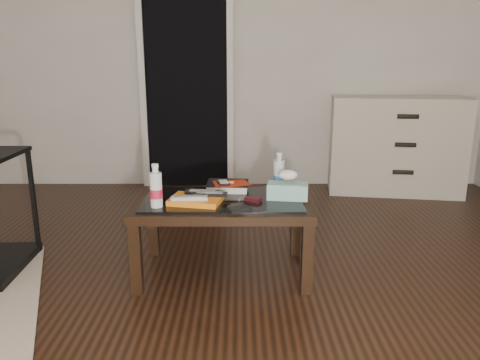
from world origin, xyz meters
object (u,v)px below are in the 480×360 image
object	(u,v)px
coffee_table	(223,209)
tissue_box	(288,191)
textbook	(228,186)
dresser	(395,145)
water_bottle_left	(156,186)
water_bottle_right	(279,172)

from	to	relation	value
coffee_table	tissue_box	world-z (taller)	tissue_box
textbook	coffee_table	bearing A→B (deg)	-94.85
tissue_box	dresser	bearing A→B (deg)	63.95
coffee_table	dresser	xyz separation A→B (m)	(1.57, 1.75, 0.05)
dresser	textbook	world-z (taller)	dresser
dresser	tissue_box	distance (m)	2.12
coffee_table	textbook	size ratio (longest dim) A/B	4.00
water_bottle_left	coffee_table	bearing A→B (deg)	23.81
water_bottle_left	water_bottle_right	distance (m)	0.75
water_bottle_right	tissue_box	xyz separation A→B (m)	(0.04, -0.15, -0.07)
coffee_table	water_bottle_right	world-z (taller)	water_bottle_right
water_bottle_right	tissue_box	distance (m)	0.18
coffee_table	water_bottle_left	distance (m)	0.43
textbook	water_bottle_left	bearing A→B (deg)	-135.69
water_bottle_left	tissue_box	distance (m)	0.75
coffee_table	water_bottle_left	bearing A→B (deg)	-156.19
coffee_table	dresser	bearing A→B (deg)	48.24
tissue_box	coffee_table	bearing A→B (deg)	-172.29
dresser	water_bottle_right	distance (m)	2.02
water_bottle_left	water_bottle_right	world-z (taller)	same
textbook	tissue_box	world-z (taller)	tissue_box
dresser	water_bottle_left	xyz separation A→B (m)	(-1.92, -1.91, 0.13)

